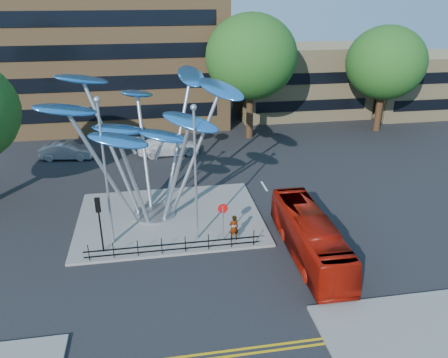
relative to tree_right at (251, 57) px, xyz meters
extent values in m
plane|color=black|center=(-8.00, -22.00, -8.04)|extent=(120.00, 120.00, 0.00)
cube|color=slate|center=(-9.00, -16.00, -7.96)|extent=(12.00, 9.00, 0.15)
cube|color=gold|center=(-8.00, -28.00, -8.03)|extent=(40.00, 0.12, 0.01)
cube|color=tan|center=(8.00, 8.00, -4.04)|extent=(15.00, 8.00, 8.00)
cube|color=tan|center=(22.00, 6.00, -4.54)|extent=(12.00, 8.00, 7.00)
cylinder|color=black|center=(0.00, 0.00, -5.18)|extent=(0.70, 0.70, 5.72)
ellipsoid|color=#224B15|center=(0.00, 0.00, 0.02)|extent=(8.80, 8.80, 8.10)
cylinder|color=black|center=(14.00, 0.00, -5.51)|extent=(0.70, 0.70, 5.06)
ellipsoid|color=#224B15|center=(14.00, 0.00, -0.91)|extent=(8.00, 8.00, 7.36)
cylinder|color=#9EA0A5|center=(-10.00, -15.50, -7.83)|extent=(2.80, 2.80, 0.12)
cylinder|color=#9EA0A5|center=(-11.20, -16.10, -3.99)|extent=(0.24, 0.24, 7.80)
ellipsoid|color=#3285DB|center=(-14.40, -17.10, -0.09)|extent=(3.92, 2.95, 1.39)
cylinder|color=#9EA0A5|center=(-10.40, -16.50, -4.69)|extent=(0.24, 0.24, 6.40)
ellipsoid|color=#3285DB|center=(-11.60, -18.70, -1.49)|extent=(3.47, 1.78, 1.31)
cylinder|color=#9EA0A5|center=(-9.40, -16.30, -4.39)|extent=(0.24, 0.24, 7.00)
ellipsoid|color=#3285DB|center=(-7.60, -17.90, -0.89)|extent=(3.81, 3.11, 1.36)
cylinder|color=#9EA0A5|center=(-8.80, -15.50, -3.79)|extent=(0.24, 0.24, 8.20)
ellipsoid|color=#3285DB|center=(-5.40, -15.10, 0.31)|extent=(3.52, 4.06, 1.44)
cylinder|color=#9EA0A5|center=(-9.20, -14.60, -3.59)|extent=(0.24, 0.24, 8.60)
ellipsoid|color=#3285DB|center=(-7.00, -12.60, 0.71)|extent=(2.21, 3.79, 1.39)
cylinder|color=#9EA0A5|center=(-10.20, -14.50, -4.19)|extent=(0.24, 0.24, 7.40)
ellipsoid|color=#3285DB|center=(-10.60, -11.90, -0.49)|extent=(3.02, 3.71, 1.34)
cylinder|color=#9EA0A5|center=(-11.00, -15.10, -3.49)|extent=(0.24, 0.24, 8.80)
ellipsoid|color=#3285DB|center=(-13.80, -13.70, 0.91)|extent=(3.88, 3.60, 1.42)
ellipsoid|color=#3285DB|center=(-11.80, -15.30, -1.89)|extent=(3.40, 1.96, 1.13)
ellipsoid|color=#3285DB|center=(-9.10, -15.90, -2.29)|extent=(3.39, 2.16, 1.11)
cylinder|color=#9EA0A5|center=(-12.50, -18.50, -3.64)|extent=(0.14, 0.14, 8.50)
sphere|color=#9EA0A5|center=(-12.50, -18.50, 0.73)|extent=(0.36, 0.36, 0.36)
cylinder|color=#9EA0A5|center=(-7.50, -19.00, -3.89)|extent=(0.14, 0.14, 8.00)
sphere|color=#9EA0A5|center=(-7.50, -19.00, 0.23)|extent=(0.36, 0.36, 0.36)
cylinder|color=black|center=(-13.00, -19.50, -6.29)|extent=(0.10, 0.10, 3.20)
cube|color=black|center=(-13.00, -19.50, -4.89)|extent=(0.28, 0.18, 0.85)
sphere|color=#FF0C0C|center=(-13.00, -19.50, -4.61)|extent=(0.18, 0.18, 0.18)
cylinder|color=#9EA0A5|center=(-6.00, -19.50, -6.74)|extent=(0.08, 0.08, 2.30)
cylinder|color=red|center=(-6.00, -19.47, -5.74)|extent=(0.60, 0.04, 0.60)
cube|color=white|center=(-6.00, -19.45, -5.74)|extent=(0.42, 0.03, 0.10)
cylinder|color=black|center=(-13.70, -20.30, -7.39)|extent=(0.05, 0.05, 1.00)
cylinder|color=black|center=(-12.36, -20.30, -7.39)|extent=(0.05, 0.05, 1.00)
cylinder|color=black|center=(-11.01, -20.30, -7.39)|extent=(0.05, 0.05, 1.00)
cylinder|color=black|center=(-9.67, -20.30, -7.39)|extent=(0.05, 0.05, 1.00)
cylinder|color=black|center=(-8.33, -20.30, -7.39)|extent=(0.05, 0.05, 1.00)
cylinder|color=black|center=(-6.99, -20.30, -7.39)|extent=(0.05, 0.05, 1.00)
cylinder|color=black|center=(-5.64, -20.30, -7.39)|extent=(0.05, 0.05, 1.00)
cylinder|color=black|center=(-4.30, -20.30, -7.39)|extent=(0.05, 0.05, 1.00)
cube|color=black|center=(-9.00, -20.30, -7.34)|extent=(10.00, 0.06, 0.06)
cube|color=black|center=(-9.00, -20.30, -7.69)|extent=(10.00, 0.06, 0.06)
imported|color=#9B1207|center=(-1.40, -21.66, -6.78)|extent=(2.25, 9.08, 2.52)
imported|color=gray|center=(-5.34, -19.50, -7.07)|extent=(0.64, 0.46, 1.64)
imported|color=#3C3E43|center=(-12.91, 1.00, -7.36)|extent=(4.15, 2.12, 1.35)
imported|color=#9B9EA2|center=(-17.41, -3.27, -7.27)|extent=(4.80, 2.17, 1.53)
imported|color=silver|center=(-8.41, -3.59, -7.22)|extent=(5.80, 2.70, 1.64)
camera|label=1|loc=(-9.72, -41.76, 6.10)|focal=35.00mm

